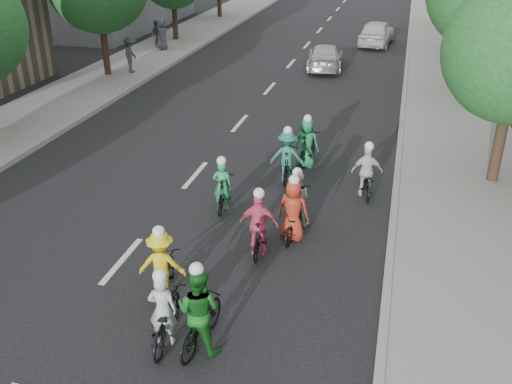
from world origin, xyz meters
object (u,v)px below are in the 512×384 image
at_px(cyclist_8, 366,176).
at_px(cyclist_9, 307,147).
at_px(follow_car_lead, 325,57).
at_px(cyclist_2, 163,269).
at_px(cyclist_0, 165,316).
at_px(cyclist_3, 259,229).
at_px(cyclist_4, 293,216).
at_px(spectator_1, 156,34).
at_px(spectator_0, 131,55).
at_px(cyclist_5, 223,190).
at_px(cyclist_1, 200,315).
at_px(spectator_2, 162,34).
at_px(cyclist_6, 297,204).
at_px(follow_car_trail, 377,32).
at_px(cyclist_7, 287,160).

bearing_deg(cyclist_8, cyclist_9, -49.14).
bearing_deg(follow_car_lead, cyclist_2, 82.97).
height_order(cyclist_0, cyclist_3, cyclist_3).
xyz_separation_m(cyclist_2, cyclist_9, (1.72, 7.52, 0.04)).
xyz_separation_m(cyclist_3, cyclist_4, (0.64, 0.89, -0.03)).
xyz_separation_m(cyclist_8, spectator_1, (-13.55, 16.41, 0.37)).
bearing_deg(cyclist_9, spectator_0, -34.17).
bearing_deg(cyclist_2, cyclist_8, -132.84).
relative_size(cyclist_8, follow_car_lead, 0.40).
relative_size(cyclist_5, cyclist_8, 0.95).
distance_m(cyclist_1, spectator_1, 26.15).
bearing_deg(follow_car_lead, cyclist_5, 82.82).
xyz_separation_m(cyclist_1, cyclist_9, (0.42, 8.87, -0.06)).
bearing_deg(follow_car_lead, spectator_2, -14.69).
xyz_separation_m(cyclist_2, cyclist_6, (2.13, 3.73, -0.05)).
bearing_deg(cyclist_0, spectator_1, -74.04).
bearing_deg(cyclist_1, cyclist_8, -102.18).
bearing_deg(follow_car_trail, cyclist_2, 89.63).
height_order(cyclist_8, spectator_2, spectator_2).
bearing_deg(follow_car_lead, spectator_0, 17.03).
xyz_separation_m(cyclist_5, spectator_2, (-9.28, 17.83, 0.46)).
bearing_deg(spectator_0, cyclist_4, -149.78).
bearing_deg(follow_car_lead, follow_car_trail, -114.07).
bearing_deg(cyclist_0, cyclist_3, -113.24).
distance_m(cyclist_1, follow_car_lead, 21.73).
relative_size(cyclist_9, spectator_2, 1.08).
bearing_deg(cyclist_7, cyclist_1, 86.10).
distance_m(cyclist_7, spectator_1, 19.54).
bearing_deg(cyclist_5, cyclist_0, 89.08).
bearing_deg(cyclist_2, cyclist_3, -136.97).
bearing_deg(follow_car_trail, cyclist_3, 92.70).
bearing_deg(cyclist_9, spectator_2, -45.80).
height_order(cyclist_8, cyclist_9, cyclist_9).
bearing_deg(cyclist_9, cyclist_3, 94.97).
distance_m(cyclist_5, spectator_2, 20.10).
bearing_deg(cyclist_7, cyclist_0, 80.86).
distance_m(cyclist_2, cyclist_8, 6.99).
height_order(cyclist_0, spectator_0, spectator_0).
bearing_deg(follow_car_lead, cyclist_1, 86.47).
bearing_deg(cyclist_9, cyclist_0, 89.60).
bearing_deg(cyclist_7, cyclist_6, 103.38).
xyz_separation_m(cyclist_4, spectator_0, (-10.84, 13.54, 0.42)).
distance_m(cyclist_4, follow_car_trail, 24.02).
bearing_deg(cyclist_0, cyclist_4, -117.93).
bearing_deg(cyclist_0, spectator_0, -70.44).
relative_size(cyclist_6, cyclist_8, 1.02).
xyz_separation_m(follow_car_trail, spectator_2, (-11.85, -5.13, 0.27)).
distance_m(cyclist_5, cyclist_8, 4.13).
xyz_separation_m(cyclist_3, cyclist_9, (0.18, 5.42, 0.02)).
distance_m(cyclist_4, cyclist_9, 4.55).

